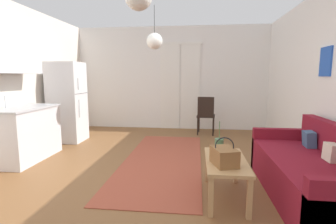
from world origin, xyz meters
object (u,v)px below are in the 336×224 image
Objects in this scene: bamboo_vase at (219,145)px; pendant_lamp_far at (154,41)px; coffee_table at (226,165)px; couch at (316,175)px; accent_chair at (206,114)px; refrigerator at (67,102)px; handbag at (224,156)px.

pendant_lamp_far reaches higher than bamboo_vase.
couch is at bearing 4.67° from coffee_table.
accent_chair is (-0.13, 3.20, 0.12)m from coffee_table.
bamboo_vase reaches higher than coffee_table.
pendant_lamp_far is at bearing 139.64° from couch.
accent_chair is at bearing 17.38° from refrigerator.
refrigerator is (-3.03, 1.98, 0.30)m from bamboo_vase.
bamboo_vase is at bearing 96.64° from accent_chair.
handbag is at bearing -38.79° from refrigerator.
refrigerator is at bearing 141.21° from handbag.
handbag is 0.46× the size of pendant_lamp_far.
accent_chair is at bearing 91.40° from bamboo_vase.
pendant_lamp_far is at bearing -10.38° from refrigerator.
handbag is (-0.04, -0.18, 0.16)m from coffee_table.
accent_chair is (-0.07, 2.90, -0.03)m from bamboo_vase.
bamboo_vase is 0.49× the size of pendant_lamp_far.
coffee_table is 1.21× the size of pendant_lamp_far.
bamboo_vase reaches higher than handbag.
coffee_table is 0.34m from bamboo_vase.
accent_chair reaches higher than bamboo_vase.
bamboo_vase is 2.90m from accent_chair.
handbag is at bearing -62.38° from pendant_lamp_far.
couch reaches higher than handbag.
pendant_lamp_far reaches higher than handbag.
couch is 1.12m from bamboo_vase.
handbag is 0.40× the size of accent_chair.
bamboo_vase is 0.47m from handbag.
accent_chair is at bearing 51.87° from pendant_lamp_far.
coffee_table is at bearing -59.31° from pendant_lamp_far.
couch is 2.10× the size of coffee_table.
couch is 5.52× the size of handbag.
bamboo_vase is at bearing 91.77° from handbag.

